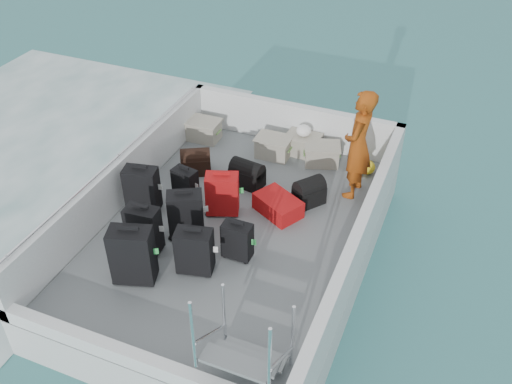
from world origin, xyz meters
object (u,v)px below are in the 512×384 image
at_px(suitcase_3, 133,256).
at_px(suitcase_6, 195,252).
at_px(crate_0, 203,131).
at_px(suitcase_0, 144,230).
at_px(suitcase_4, 186,215).
at_px(suitcase_1, 142,190).
at_px(suitcase_8, 278,205).
at_px(suitcase_5, 222,195).
at_px(suitcase_2, 185,185).
at_px(passenger, 358,145).
at_px(crate_1, 273,148).
at_px(crate_2, 303,145).
at_px(suitcase_7, 237,241).
at_px(crate_3, 322,155).

height_order(suitcase_3, suitcase_6, suitcase_3).
bearing_deg(crate_0, suitcase_6, -65.07).
relative_size(suitcase_0, suitcase_4, 0.99).
xyz_separation_m(suitcase_6, crate_0, (-1.33, 2.86, -0.15)).
xyz_separation_m(suitcase_1, suitcase_3, (0.63, -1.23, 0.04)).
bearing_deg(suitcase_8, suitcase_5, 140.36).
xyz_separation_m(suitcase_2, crate_0, (-0.52, 1.60, -0.09)).
relative_size(suitcase_5, passenger, 0.38).
height_order(suitcase_1, suitcase_4, suitcase_1).
relative_size(suitcase_4, crate_0, 1.26).
bearing_deg(suitcase_5, suitcase_2, 152.33).
height_order(suitcase_1, suitcase_2, suitcase_1).
relative_size(suitcase_0, passenger, 0.40).
height_order(crate_1, crate_2, crate_1).
relative_size(suitcase_6, crate_1, 1.18).
relative_size(suitcase_2, suitcase_7, 0.96).
height_order(suitcase_3, suitcase_4, suitcase_3).
distance_m(suitcase_2, passenger, 2.52).
distance_m(suitcase_4, crate_2, 2.63).
bearing_deg(passenger, crate_0, -98.09).
xyz_separation_m(suitcase_6, crate_1, (-0.04, 2.81, -0.15)).
relative_size(suitcase_1, suitcase_2, 1.36).
height_order(suitcase_6, suitcase_8, suitcase_6).
bearing_deg(suitcase_4, crate_3, 35.45).
xyz_separation_m(crate_0, crate_3, (2.07, 0.05, -0.01)).
bearing_deg(suitcase_3, suitcase_4, 61.23).
relative_size(suitcase_4, crate_3, 1.31).
bearing_deg(crate_1, suitcase_4, -99.48).
relative_size(suitcase_2, crate_2, 0.98).
xyz_separation_m(suitcase_1, suitcase_5, (1.06, 0.37, -0.03)).
xyz_separation_m(suitcase_6, suitcase_7, (0.38, 0.42, -0.05)).
xyz_separation_m(suitcase_1, suitcase_8, (1.78, 0.65, -0.22)).
height_order(suitcase_2, crate_1, suitcase_2).
xyz_separation_m(suitcase_3, crate_2, (0.98, 3.49, -0.23)).
xyz_separation_m(suitcase_1, crate_2, (1.61, 2.25, -0.19)).
bearing_deg(crate_2, suitcase_8, -83.84).
height_order(suitcase_5, crate_0, suitcase_5).
bearing_deg(crate_2, suitcase_1, -125.55).
bearing_deg(suitcase_6, suitcase_2, 109.12).
xyz_separation_m(suitcase_4, crate_2, (0.79, 2.51, -0.18)).
height_order(suitcase_0, suitcase_4, suitcase_4).
bearing_deg(crate_0, crate_2, 7.09).
relative_size(suitcase_1, passenger, 0.42).
relative_size(suitcase_7, passenger, 0.32).
bearing_deg(suitcase_6, crate_3, 62.16).
height_order(suitcase_4, suitcase_7, suitcase_4).
bearing_deg(suitcase_0, suitcase_1, 118.01).
bearing_deg(suitcase_1, suitcase_5, 7.24).
relative_size(suitcase_1, crate_0, 1.28).
height_order(suitcase_0, passenger, passenger).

